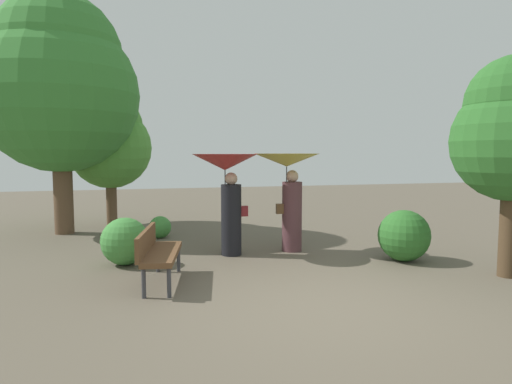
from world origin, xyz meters
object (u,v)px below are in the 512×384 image
at_px(tree_mid_left, 59,82).
at_px(tree_near_left, 110,141).
at_px(person_right, 289,179).
at_px(park_bench, 157,250).
at_px(person_left, 227,180).

bearing_deg(tree_mid_left, tree_near_left, 42.60).
relative_size(person_right, tree_near_left, 0.55).
relative_size(person_right, tree_mid_left, 0.34).
xyz_separation_m(person_right, park_bench, (-2.65, -1.62, -0.94)).
height_order(person_left, park_bench, person_left).
relative_size(person_left, park_bench, 1.25).
bearing_deg(tree_mid_left, person_left, -44.04).
bearing_deg(person_right, park_bench, 120.63).
bearing_deg(tree_mid_left, person_right, -34.92).
bearing_deg(person_left, tree_near_left, 28.01).
bearing_deg(person_left, tree_mid_left, 45.13).
height_order(person_left, person_right, person_right).
bearing_deg(tree_near_left, person_right, -49.56).
xyz_separation_m(person_left, tree_mid_left, (-3.43, 3.31, 2.20)).
distance_m(person_left, tree_mid_left, 5.25).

